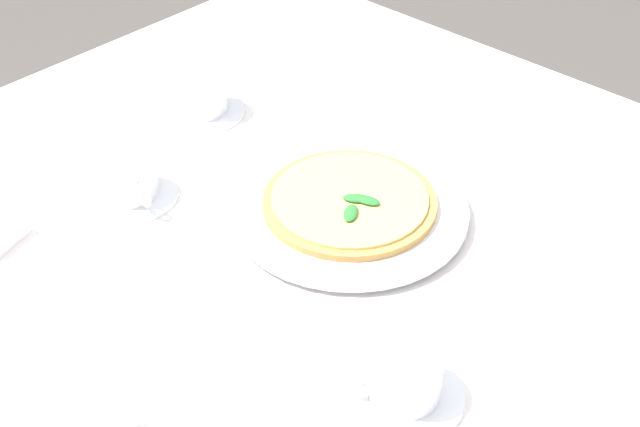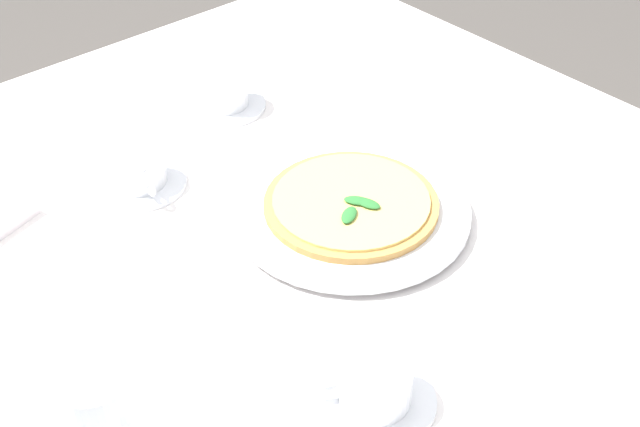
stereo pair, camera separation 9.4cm
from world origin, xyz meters
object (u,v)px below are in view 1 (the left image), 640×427
Objects in this scene: pizza_plate at (349,209)px; coffee_cup_near_left at (404,379)px; coffee_cup_near_right at (129,182)px; pizza at (350,201)px; coffee_cup_right_edge at (202,95)px.

coffee_cup_near_left reaches higher than pizza_plate.
coffee_cup_near_left reaches higher than coffee_cup_near_right.
pizza is 0.30m from coffee_cup_near_right.
coffee_cup_near_left is at bearing 87.53° from coffee_cup_near_right.
coffee_cup_right_edge is 0.63m from coffee_cup_near_left.
coffee_cup_near_right reaches higher than pizza.
coffee_cup_near_left is at bearing 51.60° from pizza_plate.
coffee_cup_right_edge is 0.23m from coffee_cup_near_right.
coffee_cup_near_left is (0.02, 0.49, 0.00)m from coffee_cup_near_right.
pizza is 1.77× the size of coffee_cup_right_edge.
pizza is 1.75× the size of coffee_cup_near_right.
pizza_plate is 0.34m from coffee_cup_right_edge.
pizza_plate is 2.43× the size of coffee_cup_near_left.
pizza is (0.00, 0.00, 0.01)m from pizza_plate.
coffee_cup_right_edge is at bearing -96.90° from pizza.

